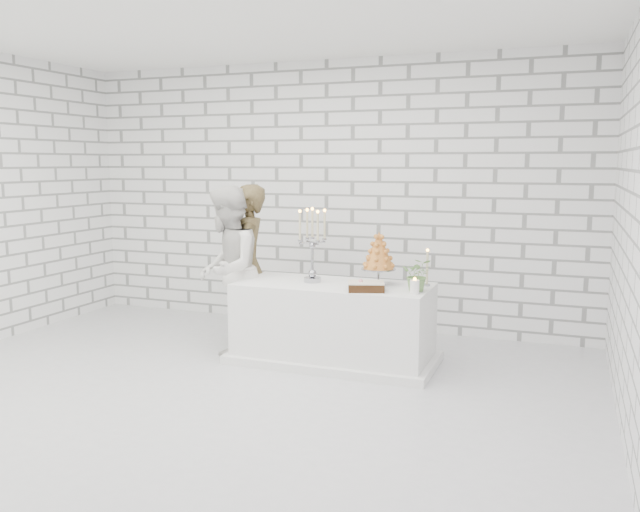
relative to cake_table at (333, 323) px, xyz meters
The scene contains 13 objects.
ground 1.33m from the cake_table, 116.79° to the right, with size 6.00×5.00×0.01m, color silver.
ceiling 2.92m from the cake_table, 116.79° to the right, with size 6.00×5.00×0.01m, color white.
wall_back 1.86m from the cake_table, 112.85° to the left, with size 6.00×0.01×3.00m, color white.
wall_right 2.91m from the cake_table, 25.12° to the right, with size 0.01×5.00×3.00m, color white.
cake_table is the anchor object (origin of this frame).
groom 1.14m from the cake_table, 166.56° to the left, with size 0.60×0.40×1.65m, color #3F321C.
bride 1.18m from the cake_table, behind, with size 0.80×0.62×1.64m, color silver.
candelabra 0.76m from the cake_table, behind, with size 0.29×0.29×0.71m, color #94949E, non-canonical shape.
croquembouche 0.75m from the cake_table, 12.94° to the left, with size 0.32×0.32×0.50m, color #92521E, non-canonical shape.
chocolate_cake 0.61m from the cake_table, 29.74° to the right, with size 0.31×0.22×0.08m, color black.
pillar_candle 0.94m from the cake_table, 13.65° to the right, with size 0.08×0.08×0.12m, color white.
extra_taper 1.01m from the cake_table, 13.27° to the left, with size 0.06×0.06×0.32m, color beige.
flowers 0.96m from the cake_table, ahead, with size 0.26×0.23×0.29m, color #578649.
Camera 1 is at (2.58, -4.50, 1.87)m, focal length 36.69 mm.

